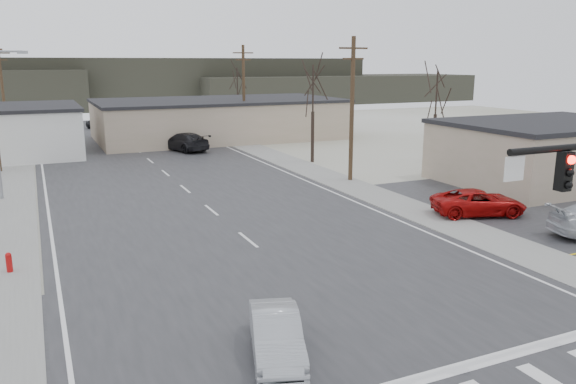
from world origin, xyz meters
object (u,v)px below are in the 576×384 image
car_far_a (184,142)px  car_parked_red (479,202)px  sedan_crossing (276,335)px  car_far_b (97,124)px  fire_hydrant (9,262)px

car_far_a → car_parked_red: car_far_a is taller
car_far_a → sedan_crossing: bearing=59.0°
car_parked_red → car_far_b: bearing=34.6°
car_far_a → car_far_b: size_ratio=1.55×
car_far_a → car_parked_red: (9.11, -29.39, -0.16)m
car_far_b → fire_hydrant: bearing=-119.4°
sedan_crossing → car_far_b: car_far_b is taller
car_far_b → car_parked_red: bearing=-93.7°
car_far_b → car_parked_red: car_parked_red is taller
sedan_crossing → car_far_a: size_ratio=0.66×
car_far_a → car_far_b: (-5.61, 21.90, -0.21)m
fire_hydrant → car_far_b: 51.01m
sedan_crossing → car_parked_red: 18.75m
fire_hydrant → car_far_a: bearing=63.3°
fire_hydrant → sedan_crossing: bearing=-55.6°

